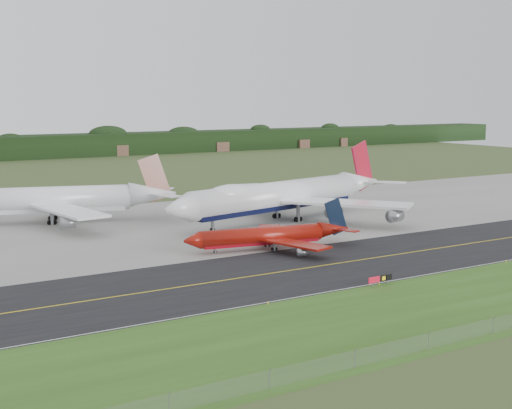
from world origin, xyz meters
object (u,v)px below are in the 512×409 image
at_px(jet_star_tail, 51,200).
at_px(taxiway_sign, 380,279).
at_px(jet_ba_747, 283,195).
at_px(jet_red_737, 270,236).

bearing_deg(jet_star_tail, taxiway_sign, -71.55).
height_order(jet_ba_747, jet_star_tail, jet_ba_747).
bearing_deg(jet_red_737, taxiway_sign, -90.39).
relative_size(jet_star_tail, taxiway_sign, 12.08).
bearing_deg(jet_ba_747, taxiway_sign, -109.00).
relative_size(jet_ba_747, jet_star_tail, 1.21).
relative_size(jet_ba_747, taxiway_sign, 14.59).
distance_m(jet_ba_747, taxiway_sign, 67.14).
height_order(jet_star_tail, taxiway_sign, jet_star_tail).
xyz_separation_m(jet_ba_747, jet_red_737, (-21.56, -27.95, -3.85)).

